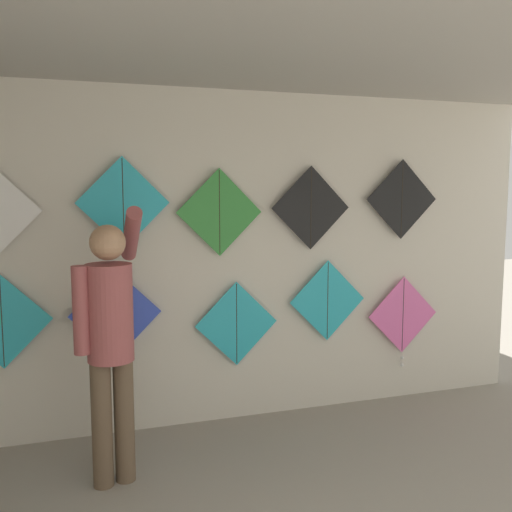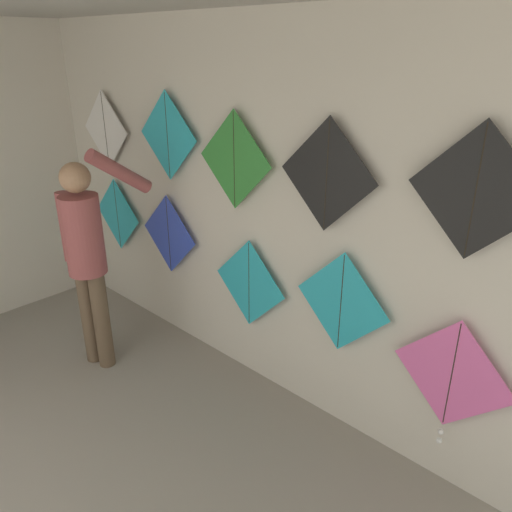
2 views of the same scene
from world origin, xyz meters
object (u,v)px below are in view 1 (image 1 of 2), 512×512
Objects in this scene: kite_0 at (2,322)px; kite_3 at (328,301)px; kite_4 at (403,317)px; kite_9 at (402,199)px; kite_8 at (311,208)px; kite_6 at (123,203)px; shopkeeper at (110,331)px; kite_1 at (116,314)px; kite_2 at (237,324)px; kite_7 at (219,212)px.

kite_0 is 1.00× the size of kite_3.
kite_4 is at bearing -0.01° from kite_0.
kite_4 is (0.78, -0.00, -0.20)m from kite_3.
kite_3 is 1.15m from kite_9.
kite_9 reaches higher than kite_8.
shopkeeper is at bearing -103.00° from kite_6.
kite_1 is 0.88m from kite_6.
kite_9 is (2.66, 0.74, 0.83)m from shopkeeper.
kite_1 is 1.86m from kite_8.
kite_6 is 1.00× the size of kite_8.
kite_8 is at bearing 10.41° from shopkeeper.
kite_9 reaches higher than kite_6.
kite_2 is 0.86m from kite_3.
kite_2 is at bearing 0.00° from kite_6.
kite_7 is at bearing 0.00° from kite_0.
kite_4 is at bearing -0.03° from kite_8.
kite_2 is at bearing 0.00° from kite_1.
shopkeeper is 1.05m from kite_0.
kite_3 is 1.97m from kite_6.
kite_1 is 1.00× the size of kite_7.
kite_1 is at bearing 180.00° from kite_3.
kite_7 is at bearing 180.00° from kite_3.
kite_0 is 0.83m from kite_1.
kite_3 is (1.93, 0.74, -0.06)m from shopkeeper.
kite_3 is at bearing 0.00° from kite_1.
kite_7 is at bearing 179.99° from kite_4.
kite_0 is at bearing 180.00° from kite_6.
kite_2 is 0.84× the size of kite_4.
kite_4 is (2.71, 0.74, -0.26)m from shopkeeper.
kite_4 is 2.03m from kite_7.
kite_1 is 1.00× the size of kite_8.
kite_0 is 1.86m from kite_7.
kite_3 is 1.00× the size of kite_8.
kite_7 is (0.94, 0.74, 0.74)m from shopkeeper.
kite_3 is at bearing 0.00° from kite_6.
kite_7 reaches higher than shopkeeper.
kite_9 is (2.57, 0.00, 0.89)m from kite_1.
shopkeeper is 2.89m from kite_9.
kite_8 is 1.00× the size of kite_9.
kite_4 is (2.62, -0.00, -0.21)m from kite_1.
kite_7 is (-1.77, 0.00, 1.00)m from kite_4.
kite_9 is at bearing 0.00° from kite_1.
kite_6 reaches higher than kite_7.
kite_0 is 3.51m from kite_9.
kite_7 is at bearing 180.00° from kite_8.
kite_6 is at bearing 0.00° from kite_0.
kite_8 is at bearing 0.00° from kite_2.
kite_0 is 1.00× the size of kite_9.
kite_8 is (-0.17, 0.00, 0.83)m from kite_3.
kite_1 is at bearing 180.00° from kite_2.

